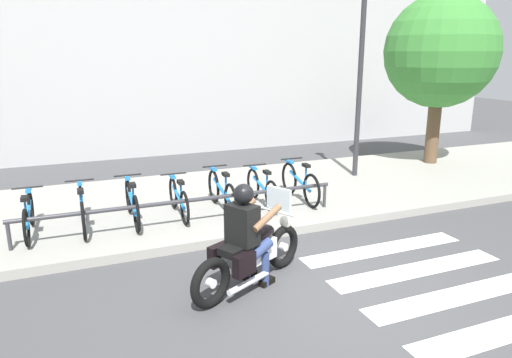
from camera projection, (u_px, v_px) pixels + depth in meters
The scene contains 18 objects.
ground_plane at pixel (329, 288), 6.22m from camera, with size 48.00×48.00×0.00m, color #424244.
sidewalk at pixel (229, 198), 9.83m from camera, with size 24.00×4.40×0.15m, color gray.
crosswalk_stripe_1 at pixel (459, 295), 6.04m from camera, with size 2.80×0.40×0.01m, color white.
crosswalk_stripe_2 at pixel (417, 270), 6.76m from camera, with size 2.80×0.40×0.01m, color white.
crosswalk_stripe_3 at pixel (382, 249), 7.47m from camera, with size 2.80×0.40×0.01m, color white.
motorcycle at pixel (251, 253), 6.20m from camera, with size 1.91×1.08×1.23m.
rider at pixel (247, 229), 6.05m from camera, with size 0.76×0.71×1.44m.
bicycle_0 at pixel (28, 216), 7.57m from camera, with size 0.48×1.60×0.72m.
bicycle_1 at pixel (82, 209), 7.86m from camera, with size 0.48×1.71×0.76m.
bicycle_2 at pixel (132, 203), 8.16m from camera, with size 0.48×1.72×0.77m.
bicycle_3 at pixel (178, 198), 8.46m from camera, with size 0.48×1.56×0.72m.
bicycle_4 at pixel (222, 192), 8.76m from camera, with size 0.48×1.71×0.79m.
bicycle_5 at pixel (262, 188), 9.06m from camera, with size 0.48×1.59×0.75m.
bicycle_6 at pixel (300, 183), 9.36m from camera, with size 0.48×1.66×0.80m.
bike_rack at pixel (186, 202), 7.95m from camera, with size 5.51×0.07×0.49m.
street_lamp at pixel (361, 64), 10.72m from camera, with size 0.28×0.28×4.61m.
tree_near_rack at pixel (441, 52), 11.98m from camera, with size 2.86×2.86×4.49m.
building_backdrop at pixel (165, 38), 14.05m from camera, with size 24.00×1.20×6.88m, color #ACACAC.
Camera 1 is at (-3.03, -4.84, 3.02)m, focal length 32.95 mm.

